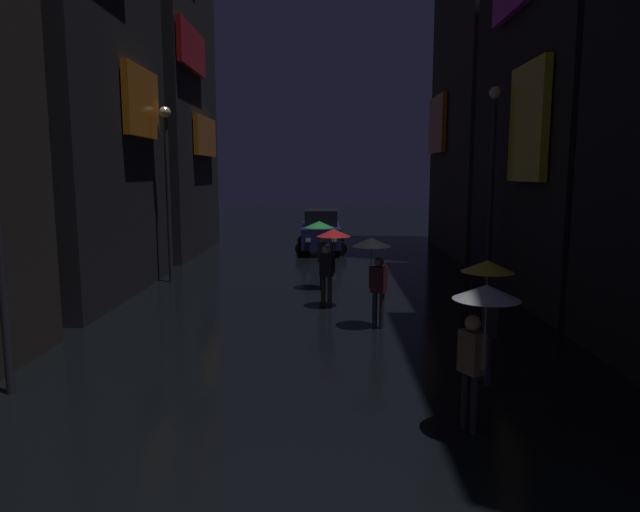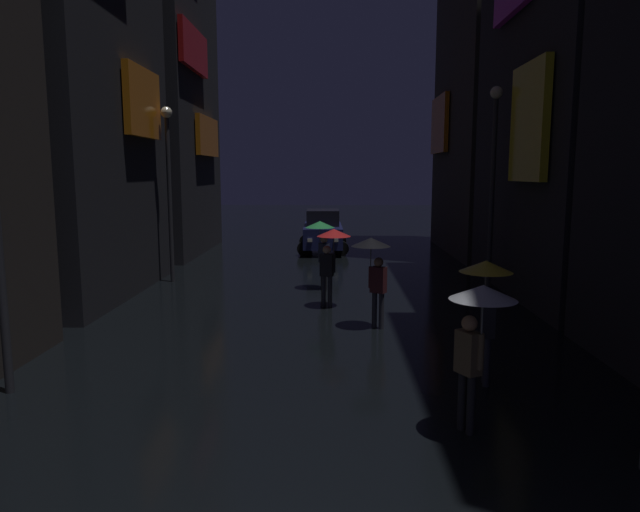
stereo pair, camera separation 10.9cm
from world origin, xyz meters
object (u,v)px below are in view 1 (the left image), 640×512
Objects in this scene: pedestrian_midstreet_centre_black at (374,257)px; car_distant at (321,232)px; pedestrian_midstreet_left_yellow at (488,287)px; pedestrian_foreground_left_green at (320,236)px; pedestrian_far_right_clear at (482,317)px; streetlamp_right_far at (492,168)px; streetlamp_left_far at (167,174)px; pedestrian_near_crossing_red at (331,246)px.

pedestrian_midstreet_centre_black is 0.51× the size of car_distant.
pedestrian_foreground_left_green is (-2.97, 7.87, 0.00)m from pedestrian_midstreet_left_yellow.
car_distant is at bearing 97.51° from pedestrian_far_right_clear.
pedestrian_midstreet_centre_black is 5.85m from streetlamp_right_far.
pedestrian_midstreet_left_yellow and pedestrian_foreground_left_green have the same top height.
pedestrian_midstreet_centre_black is 0.35× the size of streetlamp_right_far.
car_distant is (-2.42, 18.38, -0.74)m from pedestrian_far_right_clear.
pedestrian_midstreet_centre_black is (-1.68, 3.43, 0.00)m from pedestrian_midstreet_left_yellow.
pedestrian_midstreet_left_yellow is at bearing -48.51° from streetlamp_left_far.
pedestrian_midstreet_left_yellow is at bearing -64.27° from pedestrian_near_crossing_red.
pedestrian_near_crossing_red is 0.35× the size of streetlamp_right_far.
pedestrian_near_crossing_red is 0.51× the size of car_distant.
pedestrian_far_right_clear is 13.32m from streetlamp_left_far.
pedestrian_midstreet_centre_black is at bearing -73.82° from pedestrian_foreground_left_green.
pedestrian_near_crossing_red is at bearing -87.74° from car_distant.
streetlamp_right_far reaches higher than pedestrian_midstreet_centre_black.
pedestrian_foreground_left_green is 8.52m from car_distant.
pedestrian_foreground_left_green and pedestrian_midstreet_centre_black have the same top height.
streetlamp_right_far is (2.07, 7.41, 2.07)m from pedestrian_midstreet_left_yellow.
pedestrian_midstreet_left_yellow is 8.41m from pedestrian_foreground_left_green.
pedestrian_near_crossing_red is 6.60m from streetlamp_left_far.
pedestrian_midstreet_left_yellow is at bearing -105.61° from streetlamp_right_far.
pedestrian_midstreet_left_yellow is at bearing -69.34° from pedestrian_foreground_left_green.
car_distant is 10.69m from streetlamp_right_far.
streetlamp_right_far reaches higher than pedestrian_near_crossing_red.
car_distant is (-0.43, 10.87, -0.74)m from pedestrian_near_crossing_red.
pedestrian_foreground_left_green is 5.41m from streetlamp_left_far.
streetlamp_right_far is at bearing 22.29° from pedestrian_near_crossing_red.
pedestrian_near_crossing_red is at bearing 115.73° from pedestrian_midstreet_left_yellow.
streetlamp_right_far is (10.00, -1.55, 0.20)m from streetlamp_left_far.
car_distant is at bearing 56.67° from streetlamp_left_far.
pedestrian_near_crossing_red is (-1.99, 7.51, 0.00)m from pedestrian_far_right_clear.
pedestrian_midstreet_left_yellow is at bearing 72.25° from pedestrian_far_right_clear.
pedestrian_midstreet_left_yellow is 16.66m from car_distant.
pedestrian_midstreet_left_yellow is 12.11m from streetlamp_left_far.
pedestrian_midstreet_left_yellow is 1.00× the size of pedestrian_foreground_left_green.
pedestrian_midstreet_left_yellow and pedestrian_far_right_clear have the same top height.
pedestrian_foreground_left_green is 0.35× the size of streetlamp_right_far.
streetlamp_left_far is at bearing 171.19° from streetlamp_right_far.
streetlamp_left_far is (-4.96, 1.10, 1.87)m from pedestrian_foreground_left_green.
pedestrian_midstreet_centre_black is at bearing -83.85° from car_distant.
pedestrian_foreground_left_green is at bearing 174.87° from streetlamp_right_far.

